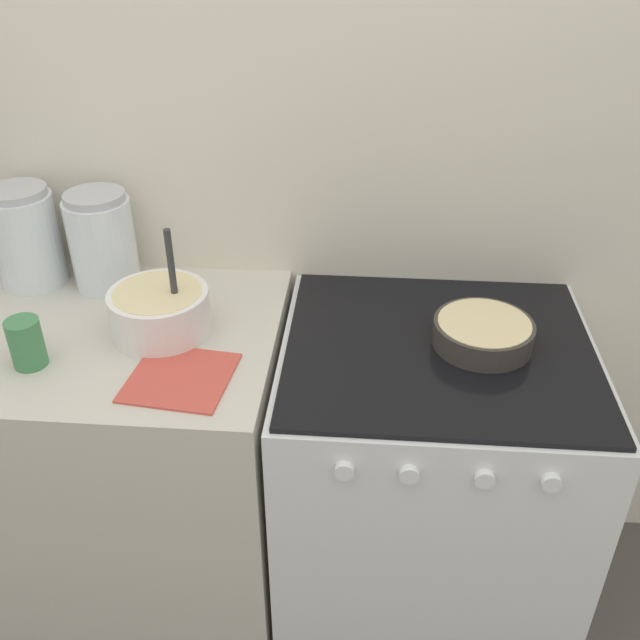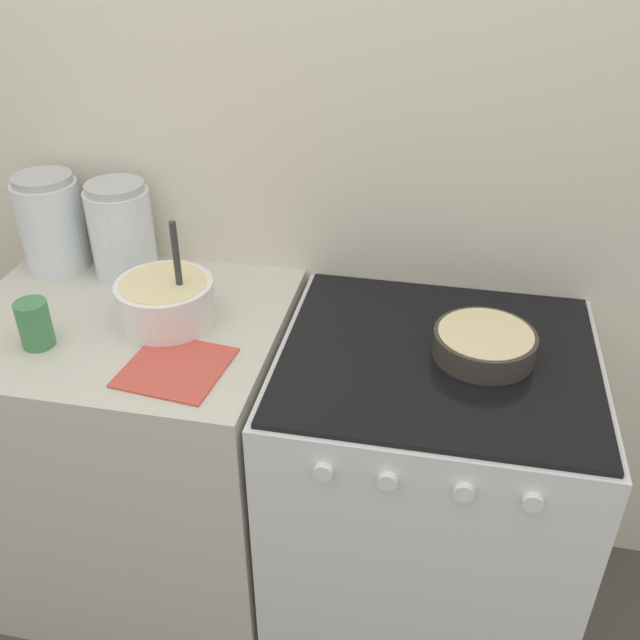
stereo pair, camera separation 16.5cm
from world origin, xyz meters
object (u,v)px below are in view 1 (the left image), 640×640
Objects in this scene: storage_jar_middle at (103,247)px; storage_jar_left at (27,243)px; mixing_bowl at (160,309)px; tin_can at (26,343)px; baking_pan at (483,333)px; stove at (424,485)px.

storage_jar_left is at bearing 180.00° from storage_jar_middle.
tin_can is at bearing -149.55° from mixing_bowl.
storage_jar_left is (-1.16, 0.21, 0.08)m from baking_pan.
tin_can is at bearing -171.07° from baking_pan.
baking_pan is at bearing -12.44° from storage_jar_middle.
storage_jar_middle is at bearing 167.56° from baking_pan.
storage_jar_middle is at bearing 165.25° from stove.
baking_pan is 0.90× the size of storage_jar_middle.
mixing_bowl is 1.05× the size of storage_jar_middle.
tin_can is at bearing -68.28° from storage_jar_left.
storage_jar_middle is (-0.20, 0.22, 0.05)m from mixing_bowl.
storage_jar_middle is 2.26× the size of tin_can.
stove is at bearing -171.09° from baking_pan.
tin_can is at bearing -171.07° from stove.
storage_jar_middle is at bearing 81.65° from tin_can.
mixing_bowl reaches higher than stove.
storage_jar_left is 0.40m from tin_can.
baking_pan is 2.03× the size of tin_can.
tin_can is (0.15, -0.37, -0.06)m from storage_jar_left.
storage_jar_middle is at bearing 0.00° from storage_jar_left.
stove is 0.83m from mixing_bowl.
stove is 7.92× the size of tin_can.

